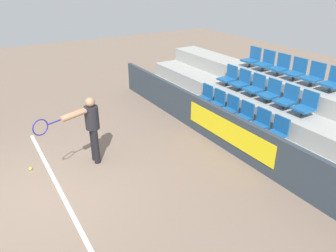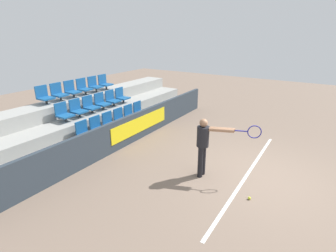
# 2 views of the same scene
# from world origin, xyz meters

# --- Properties ---
(ground_plane) EXTENTS (30.00, 30.00, 0.00)m
(ground_plane) POSITION_xyz_m (0.00, 0.00, 0.00)
(ground_plane) COLOR #7A6656
(court_baseline) EXTENTS (5.51, 0.08, 0.01)m
(court_baseline) POSITION_xyz_m (0.00, 0.30, 0.00)
(court_baseline) COLOR white
(court_baseline) RESTS_ON ground
(barrier_wall) EXTENTS (9.80, 0.14, 0.95)m
(barrier_wall) POSITION_xyz_m (0.01, 4.18, 0.47)
(barrier_wall) COLOR #2D3842
(barrier_wall) RESTS_ON ground
(bleacher_tier_front) EXTENTS (9.40, 0.86, 0.43)m
(bleacher_tier_front) POSITION_xyz_m (0.00, 4.70, 0.22)
(bleacher_tier_front) COLOR #9E9E99
(bleacher_tier_front) RESTS_ON ground
(bleacher_tier_middle) EXTENTS (9.40, 0.86, 0.87)m
(bleacher_tier_middle) POSITION_xyz_m (0.00, 5.56, 0.43)
(bleacher_tier_middle) COLOR #9E9E99
(bleacher_tier_middle) RESTS_ON ground
(bleacher_tier_back) EXTENTS (9.40, 0.86, 1.30)m
(bleacher_tier_back) POSITION_xyz_m (0.00, 6.42, 0.65)
(bleacher_tier_back) COLOR #9E9E99
(bleacher_tier_back) RESTS_ON ground
(stadium_chair_0) EXTENTS (0.41, 0.43, 0.57)m
(stadium_chair_0) POSITION_xyz_m (-1.33, 4.81, 0.69)
(stadium_chair_0) COLOR #333333
(stadium_chair_0) RESTS_ON bleacher_tier_front
(stadium_chair_1) EXTENTS (0.41, 0.43, 0.57)m
(stadium_chair_1) POSITION_xyz_m (-0.80, 4.81, 0.69)
(stadium_chair_1) COLOR #333333
(stadium_chair_1) RESTS_ON bleacher_tier_front
(stadium_chair_2) EXTENTS (0.41, 0.43, 0.57)m
(stadium_chair_2) POSITION_xyz_m (-0.27, 4.81, 0.69)
(stadium_chair_2) COLOR #333333
(stadium_chair_2) RESTS_ON bleacher_tier_front
(stadium_chair_3) EXTENTS (0.41, 0.43, 0.57)m
(stadium_chair_3) POSITION_xyz_m (0.27, 4.81, 0.69)
(stadium_chair_3) COLOR #333333
(stadium_chair_3) RESTS_ON bleacher_tier_front
(stadium_chair_4) EXTENTS (0.41, 0.43, 0.57)m
(stadium_chair_4) POSITION_xyz_m (0.80, 4.81, 0.69)
(stadium_chair_4) COLOR #333333
(stadium_chair_4) RESTS_ON bleacher_tier_front
(stadium_chair_5) EXTENTS (0.41, 0.43, 0.57)m
(stadium_chair_5) POSITION_xyz_m (1.33, 4.81, 0.69)
(stadium_chair_5) COLOR #333333
(stadium_chair_5) RESTS_ON bleacher_tier_front
(stadium_chair_6) EXTENTS (0.41, 0.43, 0.57)m
(stadium_chair_6) POSITION_xyz_m (-1.33, 5.68, 1.13)
(stadium_chair_6) COLOR #333333
(stadium_chair_6) RESTS_ON bleacher_tier_middle
(stadium_chair_7) EXTENTS (0.41, 0.43, 0.57)m
(stadium_chair_7) POSITION_xyz_m (-0.80, 5.68, 1.13)
(stadium_chair_7) COLOR #333333
(stadium_chair_7) RESTS_ON bleacher_tier_middle
(stadium_chair_8) EXTENTS (0.41, 0.43, 0.57)m
(stadium_chair_8) POSITION_xyz_m (-0.27, 5.68, 1.13)
(stadium_chair_8) COLOR #333333
(stadium_chair_8) RESTS_ON bleacher_tier_middle
(stadium_chair_9) EXTENTS (0.41, 0.43, 0.57)m
(stadium_chair_9) POSITION_xyz_m (0.27, 5.68, 1.13)
(stadium_chair_9) COLOR #333333
(stadium_chair_9) RESTS_ON bleacher_tier_middle
(stadium_chair_10) EXTENTS (0.41, 0.43, 0.57)m
(stadium_chair_10) POSITION_xyz_m (0.80, 5.68, 1.13)
(stadium_chair_10) COLOR #333333
(stadium_chair_10) RESTS_ON bleacher_tier_middle
(stadium_chair_11) EXTENTS (0.41, 0.43, 0.57)m
(stadium_chair_11) POSITION_xyz_m (1.33, 5.68, 1.13)
(stadium_chair_11) COLOR #333333
(stadium_chair_11) RESTS_ON bleacher_tier_middle
(stadium_chair_12) EXTENTS (0.41, 0.43, 0.57)m
(stadium_chair_12) POSITION_xyz_m (-1.33, 6.54, 1.56)
(stadium_chair_12) COLOR #333333
(stadium_chair_12) RESTS_ON bleacher_tier_back
(stadium_chair_13) EXTENTS (0.41, 0.43, 0.57)m
(stadium_chair_13) POSITION_xyz_m (-0.80, 6.54, 1.56)
(stadium_chair_13) COLOR #333333
(stadium_chair_13) RESTS_ON bleacher_tier_back
(stadium_chair_14) EXTENTS (0.41, 0.43, 0.57)m
(stadium_chair_14) POSITION_xyz_m (-0.27, 6.54, 1.56)
(stadium_chair_14) COLOR #333333
(stadium_chair_14) RESTS_ON bleacher_tier_back
(stadium_chair_15) EXTENTS (0.41, 0.43, 0.57)m
(stadium_chair_15) POSITION_xyz_m (0.27, 6.54, 1.56)
(stadium_chair_15) COLOR #333333
(stadium_chair_15) RESTS_ON bleacher_tier_back
(stadium_chair_16) EXTENTS (0.41, 0.43, 0.57)m
(stadium_chair_16) POSITION_xyz_m (0.80, 6.54, 1.56)
(stadium_chair_16) COLOR #333333
(stadium_chair_16) RESTS_ON bleacher_tier_back
(stadium_chair_17) EXTENTS (0.41, 0.43, 0.57)m
(stadium_chair_17) POSITION_xyz_m (1.33, 6.54, 1.56)
(stadium_chair_17) COLOR #333333
(stadium_chair_17) RESTS_ON bleacher_tier_back
(tennis_player) EXTENTS (0.63, 1.41, 1.52)m
(tennis_player) POSITION_xyz_m (-0.64, 1.23, 0.93)
(tennis_player) COLOR black
(tennis_player) RESTS_ON ground
(tennis_ball) EXTENTS (0.07, 0.07, 0.07)m
(tennis_ball) POSITION_xyz_m (-1.05, -0.05, 0.03)
(tennis_ball) COLOR #CCDB33
(tennis_ball) RESTS_ON ground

